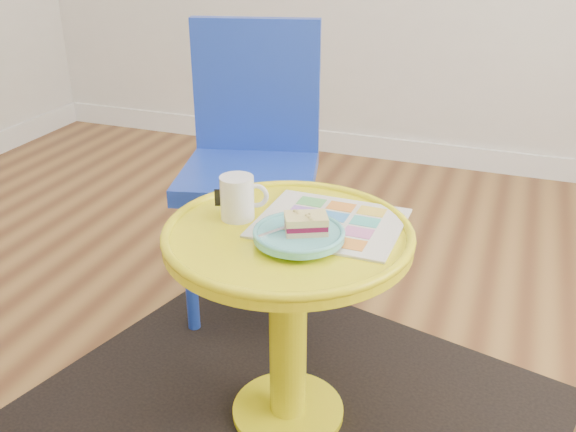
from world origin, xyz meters
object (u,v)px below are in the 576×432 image
(newspaper, at_px, (330,223))
(plate, at_px, (299,235))
(side_table, at_px, (288,289))
(chair, at_px, (252,151))
(mug, at_px, (238,196))

(newspaper, bearing_deg, plate, -106.06)
(newspaper, height_order, plate, plate)
(side_table, bearing_deg, plate, -46.84)
(chair, distance_m, mug, 0.54)
(side_table, xyz_separation_m, mug, (-0.14, 0.03, 0.21))
(chair, height_order, plate, chair)
(newspaper, height_order, mug, mug)
(side_table, bearing_deg, mug, 168.83)
(chair, xyz_separation_m, mug, (0.18, -0.51, 0.08))
(newspaper, bearing_deg, side_table, -136.74)
(newspaper, bearing_deg, mug, -167.35)
(chair, distance_m, newspaper, 0.61)
(mug, bearing_deg, side_table, -30.95)
(side_table, distance_m, mug, 0.26)
(chair, bearing_deg, plate, -72.11)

